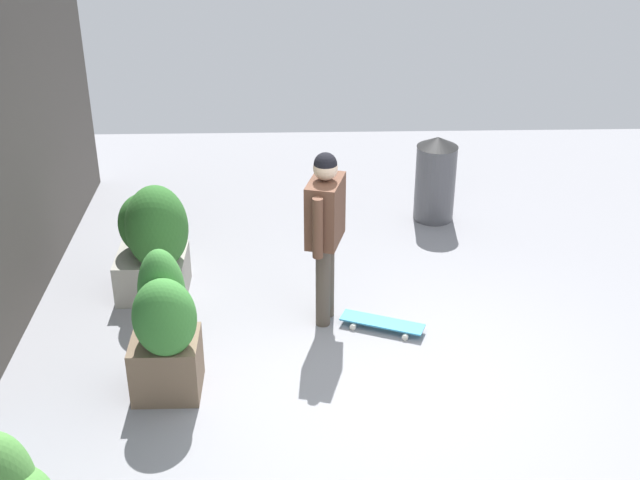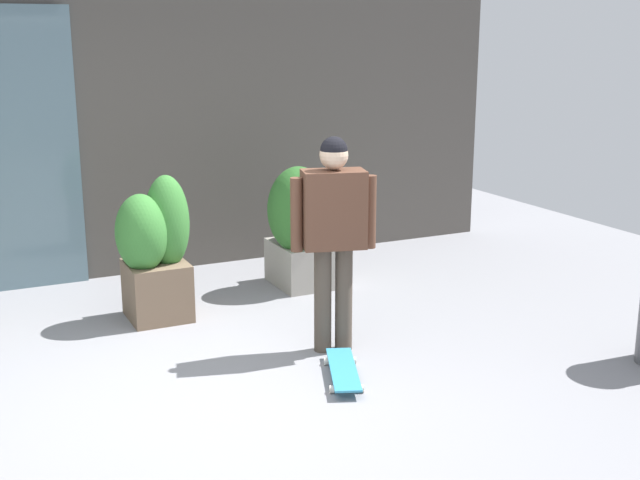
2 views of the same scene
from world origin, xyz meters
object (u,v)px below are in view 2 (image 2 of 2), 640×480
skateboarder (334,223)px  skateboard (343,370)px  planter_box_left (155,250)px  planter_box_mid (305,226)px

skateboarder → skateboard: size_ratio=2.12×
skateboard → planter_box_left: bearing=-133.0°
skateboarder → skateboard: (-0.17, -0.50, -0.93)m
planter_box_left → skateboarder: bearing=-51.4°
planter_box_mid → skateboarder: bearing=-107.3°
skateboard → planter_box_left: 2.04m
planter_box_left → planter_box_mid: size_ratio=1.05×
skateboarder → planter_box_mid: 1.71m
skateboarder → planter_box_mid: (0.49, 1.58, -0.41)m
skateboarder → planter_box_left: skateboarder is taller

